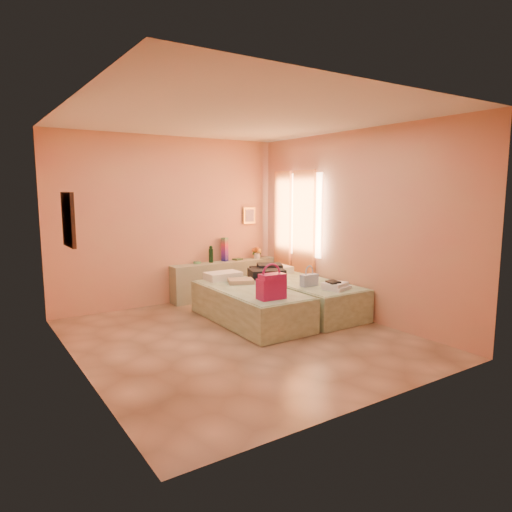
{
  "coord_description": "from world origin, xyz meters",
  "views": [
    {
      "loc": [
        -3.0,
        -4.92,
        1.93
      ],
      "look_at": [
        0.8,
        0.85,
        0.92
      ],
      "focal_mm": 32.0,
      "sensor_mm": 36.0,
      "label": 1
    }
  ],
  "objects_px": {
    "flower_vase": "(257,252)",
    "blue_handbag": "(309,280)",
    "towel_stack": "(337,286)",
    "water_bottle": "(211,255)",
    "bed_left": "(250,305)",
    "green_book": "(238,259)",
    "magenta_handbag": "(271,286)",
    "headboard_ledge": "(226,279)",
    "bed_right": "(305,297)"
  },
  "relations": [
    {
      "from": "flower_vase",
      "to": "blue_handbag",
      "type": "relative_size",
      "value": 0.94
    },
    {
      "from": "blue_handbag",
      "to": "towel_stack",
      "type": "relative_size",
      "value": 0.78
    },
    {
      "from": "water_bottle",
      "to": "towel_stack",
      "type": "relative_size",
      "value": 0.8
    },
    {
      "from": "bed_left",
      "to": "flower_vase",
      "type": "xyz_separation_m",
      "value": [
        1.14,
        1.54,
        0.53
      ]
    },
    {
      "from": "flower_vase",
      "to": "blue_handbag",
      "type": "distance_m",
      "value": 1.91
    },
    {
      "from": "water_bottle",
      "to": "flower_vase",
      "type": "distance_m",
      "value": 0.93
    },
    {
      "from": "towel_stack",
      "to": "green_book",
      "type": "bearing_deg",
      "value": 96.48
    },
    {
      "from": "water_bottle",
      "to": "magenta_handbag",
      "type": "relative_size",
      "value": 0.78
    },
    {
      "from": "headboard_ledge",
      "to": "blue_handbag",
      "type": "relative_size",
      "value": 7.48
    },
    {
      "from": "bed_left",
      "to": "magenta_handbag",
      "type": "height_order",
      "value": "magenta_handbag"
    },
    {
      "from": "headboard_ledge",
      "to": "water_bottle",
      "type": "distance_m",
      "value": 0.54
    },
    {
      "from": "magenta_handbag",
      "to": "headboard_ledge",
      "type": "bearing_deg",
      "value": 78.02
    },
    {
      "from": "bed_right",
      "to": "green_book",
      "type": "height_order",
      "value": "green_book"
    },
    {
      "from": "bed_left",
      "to": "blue_handbag",
      "type": "relative_size",
      "value": 7.3
    },
    {
      "from": "bed_right",
      "to": "flower_vase",
      "type": "bearing_deg",
      "value": 85.62
    },
    {
      "from": "headboard_ledge",
      "to": "towel_stack",
      "type": "xyz_separation_m",
      "value": [
        0.54,
        -2.28,
        0.23
      ]
    },
    {
      "from": "green_book",
      "to": "flower_vase",
      "type": "bearing_deg",
      "value": -24.0
    },
    {
      "from": "bed_left",
      "to": "water_bottle",
      "type": "relative_size",
      "value": 7.13
    },
    {
      "from": "bed_right",
      "to": "blue_handbag",
      "type": "bearing_deg",
      "value": -118.29
    },
    {
      "from": "flower_vase",
      "to": "magenta_handbag",
      "type": "height_order",
      "value": "flower_vase"
    },
    {
      "from": "headboard_ledge",
      "to": "flower_vase",
      "type": "relative_size",
      "value": 7.96
    },
    {
      "from": "green_book",
      "to": "water_bottle",
      "type": "bearing_deg",
      "value": 163.4
    },
    {
      "from": "bed_right",
      "to": "towel_stack",
      "type": "bearing_deg",
      "value": -87.94
    },
    {
      "from": "magenta_handbag",
      "to": "towel_stack",
      "type": "xyz_separation_m",
      "value": [
        1.12,
        -0.05,
        -0.12
      ]
    },
    {
      "from": "bed_right",
      "to": "towel_stack",
      "type": "xyz_separation_m",
      "value": [
        0.02,
        -0.7,
        0.3
      ]
    },
    {
      "from": "water_bottle",
      "to": "bed_left",
      "type": "bearing_deg",
      "value": -97.55
    },
    {
      "from": "headboard_ledge",
      "to": "magenta_handbag",
      "type": "xyz_separation_m",
      "value": [
        -0.58,
        -2.24,
        0.34
      ]
    },
    {
      "from": "bed_left",
      "to": "towel_stack",
      "type": "height_order",
      "value": "towel_stack"
    },
    {
      "from": "bed_right",
      "to": "headboard_ledge",
      "type": "bearing_deg",
      "value": 109.12
    },
    {
      "from": "headboard_ledge",
      "to": "bed_left",
      "type": "distance_m",
      "value": 1.62
    },
    {
      "from": "green_book",
      "to": "magenta_handbag",
      "type": "distance_m",
      "value": 2.44
    },
    {
      "from": "headboard_ledge",
      "to": "blue_handbag",
      "type": "xyz_separation_m",
      "value": [
        0.36,
        -1.89,
        0.26
      ]
    },
    {
      "from": "green_book",
      "to": "flower_vase",
      "type": "distance_m",
      "value": 0.41
    },
    {
      "from": "bed_left",
      "to": "flower_vase",
      "type": "bearing_deg",
      "value": 54.12
    },
    {
      "from": "bed_left",
      "to": "blue_handbag",
      "type": "height_order",
      "value": "blue_handbag"
    },
    {
      "from": "bed_left",
      "to": "magenta_handbag",
      "type": "relative_size",
      "value": 5.54
    },
    {
      "from": "flower_vase",
      "to": "blue_handbag",
      "type": "height_order",
      "value": "flower_vase"
    },
    {
      "from": "towel_stack",
      "to": "flower_vase",
      "type": "bearing_deg",
      "value": 86.85
    },
    {
      "from": "towel_stack",
      "to": "bed_left",
      "type": "bearing_deg",
      "value": 144.19
    },
    {
      "from": "bed_left",
      "to": "towel_stack",
      "type": "bearing_deg",
      "value": -35.06
    },
    {
      "from": "towel_stack",
      "to": "magenta_handbag",
      "type": "bearing_deg",
      "value": 177.66
    },
    {
      "from": "flower_vase",
      "to": "towel_stack",
      "type": "bearing_deg",
      "value": -93.15
    },
    {
      "from": "bed_left",
      "to": "bed_right",
      "type": "xyz_separation_m",
      "value": [
        1.0,
        -0.03,
        0.0
      ]
    },
    {
      "from": "bed_right",
      "to": "water_bottle",
      "type": "height_order",
      "value": "water_bottle"
    },
    {
      "from": "blue_handbag",
      "to": "bed_right",
      "type": "bearing_deg",
      "value": 60.28
    },
    {
      "from": "water_bottle",
      "to": "magenta_handbag",
      "type": "distance_m",
      "value": 2.32
    },
    {
      "from": "green_book",
      "to": "blue_handbag",
      "type": "distance_m",
      "value": 1.94
    },
    {
      "from": "headboard_ledge",
      "to": "green_book",
      "type": "xyz_separation_m",
      "value": [
        0.28,
        0.05,
        0.34
      ]
    },
    {
      "from": "bed_left",
      "to": "green_book",
      "type": "relative_size",
      "value": 11.82
    },
    {
      "from": "magenta_handbag",
      "to": "blue_handbag",
      "type": "bearing_deg",
      "value": 23.08
    }
  ]
}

